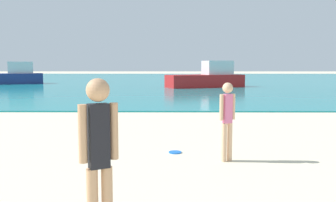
% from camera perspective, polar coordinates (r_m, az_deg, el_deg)
% --- Properties ---
extents(water, '(160.00, 60.00, 0.06)m').
position_cam_1_polar(water, '(44.74, -0.39, 3.24)').
color(water, teal).
rests_on(water, ground).
extents(person_standing, '(0.33, 0.21, 1.56)m').
position_cam_1_polar(person_standing, '(7.38, 9.10, -2.42)').
color(person_standing, '#DDAD84').
rests_on(person_standing, ground).
extents(frisbee, '(0.28, 0.28, 0.03)m').
position_cam_1_polar(frisbee, '(8.13, 1.11, -7.88)').
color(frisbee, blue).
rests_on(frisbee, ground).
extents(person_distant, '(0.37, 0.24, 1.78)m').
position_cam_1_polar(person_distant, '(3.84, -10.56, -8.06)').
color(person_distant, tan).
rests_on(person_distant, ground).
extents(boat_near, '(6.63, 4.19, 2.15)m').
position_cam_1_polar(boat_near, '(30.58, 6.14, 3.54)').
color(boat_near, red).
rests_on(boat_near, water).
extents(boat_far, '(6.52, 4.05, 2.11)m').
position_cam_1_polar(boat_far, '(38.39, -22.98, 3.53)').
color(boat_far, navy).
rests_on(boat_far, water).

